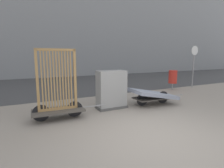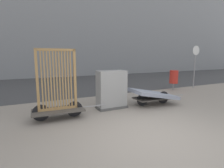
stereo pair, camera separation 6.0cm
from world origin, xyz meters
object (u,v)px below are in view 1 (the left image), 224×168
Objects in this scene: bike_cart_with_mattress at (153,95)px; utility_cabinet at (111,91)px; bike_cart_with_bedframe at (58,95)px; sign_post at (194,61)px; trash_bin at (173,77)px.

bike_cart_with_mattress is 1.76× the size of utility_cabinet.
bike_cart_with_bedframe is 0.94× the size of bike_cart_with_mattress.
sign_post is at bearing 25.92° from bike_cart_with_mattress.
trash_bin is 0.43× the size of sign_post.
bike_cart_with_bedframe is 3.39m from bike_cart_with_mattress.
bike_cart_with_mattress is at bearing 2.49° from bike_cart_with_bedframe.
sign_post is (5.99, 1.58, 0.93)m from utility_cabinet.
trash_bin is at bearing 36.11° from bike_cart_with_mattress.
trash_bin is at bearing 19.66° from utility_cabinet.
bike_cart_with_mattress is 1.61m from utility_cabinet.
trash_bin is (6.25, 1.87, -0.00)m from bike_cart_with_bedframe.
bike_cart_with_mattress is (3.38, 0.00, -0.32)m from bike_cart_with_bedframe.
bike_cart_with_bedframe is at bearing -163.32° from trash_bin.
sign_post reaches higher than bike_cart_with_mattress.
utility_cabinet is 0.54× the size of sign_post.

